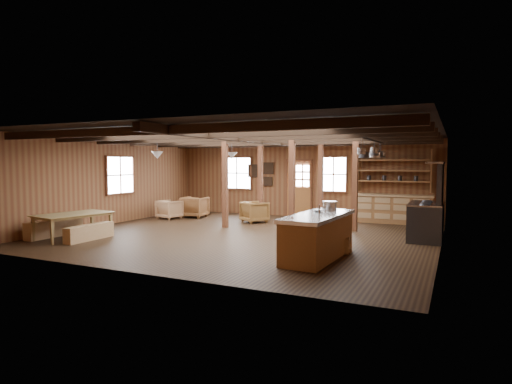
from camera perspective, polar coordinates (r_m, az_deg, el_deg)
room at (r=11.82m, az=-1.45°, el=0.93°), size 10.04×9.04×2.84m
ceiling_joists at (r=11.98m, az=-1.08°, el=7.09°), size 9.80×8.82×0.18m
timber_posts at (r=13.52m, az=4.48°, el=1.30°), size 3.95×2.35×2.80m
back_door at (r=15.95m, az=5.73°, el=-0.16°), size 1.02×0.08×2.15m
window_back_left at (r=16.97m, az=-2.55°, el=2.53°), size 1.32×0.06×1.32m
window_back_right at (r=15.54m, az=10.29°, el=2.34°), size 1.02×0.06×1.32m
window_left at (r=15.08m, az=-17.67°, el=2.17°), size 0.14×1.24×1.32m
notice_boards at (r=16.48m, az=0.84°, el=2.63°), size 1.08×0.03×0.90m
back_counter at (r=14.95m, az=17.80°, el=-1.69°), size 2.55×0.60×2.45m
pendant_lamps at (r=13.80m, az=-7.99°, el=4.87°), size 1.86×2.36×0.66m
pot_rack at (r=11.12m, az=15.54°, el=5.08°), size 0.36×3.00×0.44m
kitchen_island at (r=9.17m, az=8.25°, el=-5.80°), size 1.01×2.54×1.20m
step_stool at (r=9.81m, az=11.29°, el=-7.00°), size 0.43×0.34×0.35m
commercial_range at (r=12.02m, az=21.96°, el=-2.88°), size 0.85×1.66×2.04m
dining_table at (r=12.41m, az=-23.05°, el=-4.20°), size 1.35×2.04×0.67m
bench_wall at (r=12.99m, az=-25.25°, el=-4.36°), size 0.32×1.69×0.46m
bench_aisle at (r=12.03m, az=-21.31°, el=-5.03°), size 0.28×1.47×0.40m
armchair_a at (r=15.90m, az=-8.17°, el=-1.99°), size 0.90×0.92×0.77m
armchair_b at (r=14.44m, az=-0.19°, el=-2.67°), size 1.07×1.08×0.71m
armchair_c at (r=15.68m, az=-11.45°, el=-2.28°), size 0.85×0.87×0.68m
counter_pot at (r=10.00m, az=9.76°, el=-1.77°), size 0.33×0.33×0.20m
bowl at (r=9.51m, az=8.23°, el=-2.46°), size 0.29×0.29×0.06m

